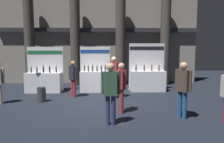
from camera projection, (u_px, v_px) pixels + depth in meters
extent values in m
plane|color=black|center=(94.00, 103.00, 7.89)|extent=(24.56, 24.56, 0.00)
cube|color=gray|center=(98.00, 35.00, 12.55)|extent=(12.28, 0.25, 5.98)
cube|color=#2D2D33|center=(98.00, 30.00, 12.21)|extent=(12.28, 0.20, 0.24)
cylinder|color=#423D38|center=(29.00, 38.00, 11.61)|extent=(0.58, 0.58, 5.51)
cylinder|color=#423D38|center=(75.00, 38.00, 11.67)|extent=(0.58, 0.58, 5.51)
cylinder|color=#423D38|center=(120.00, 38.00, 11.74)|extent=(0.58, 0.58, 5.51)
cylinder|color=#423D38|center=(165.00, 38.00, 11.80)|extent=(0.58, 0.58, 5.51)
cube|color=white|center=(44.00, 82.00, 9.82)|extent=(1.69, 0.60, 0.97)
cube|color=white|center=(45.00, 69.00, 10.09)|extent=(1.78, 0.04, 2.23)
cube|color=#1E6638|center=(45.00, 52.00, 9.98)|extent=(1.73, 0.01, 0.18)
cylinder|color=#19381E|center=(31.00, 70.00, 9.81)|extent=(0.07, 0.07, 0.24)
cylinder|color=#19381E|center=(31.00, 67.00, 9.79)|extent=(0.03, 0.03, 0.07)
cylinder|color=gold|center=(31.00, 66.00, 9.79)|extent=(0.03, 0.03, 0.02)
cylinder|color=#472D14|center=(37.00, 70.00, 9.73)|extent=(0.06, 0.06, 0.24)
cylinder|color=#472D14|center=(37.00, 67.00, 9.71)|extent=(0.03, 0.03, 0.07)
cylinder|color=red|center=(37.00, 66.00, 9.71)|extent=(0.03, 0.03, 0.02)
cylinder|color=black|center=(43.00, 70.00, 9.76)|extent=(0.07, 0.07, 0.27)
cylinder|color=black|center=(43.00, 66.00, 9.74)|extent=(0.03, 0.03, 0.09)
cylinder|color=black|center=(43.00, 65.00, 9.73)|extent=(0.03, 0.03, 0.02)
cylinder|color=black|center=(50.00, 70.00, 9.76)|extent=(0.07, 0.07, 0.27)
cylinder|color=black|center=(50.00, 66.00, 9.74)|extent=(0.03, 0.03, 0.06)
cylinder|color=red|center=(50.00, 66.00, 9.74)|extent=(0.03, 0.03, 0.02)
cylinder|color=black|center=(56.00, 70.00, 9.83)|extent=(0.06, 0.06, 0.26)
cylinder|color=black|center=(56.00, 66.00, 9.81)|extent=(0.03, 0.03, 0.08)
cylinder|color=red|center=(56.00, 65.00, 9.80)|extent=(0.03, 0.03, 0.02)
cube|color=#334772|center=(38.00, 73.00, 9.58)|extent=(0.30, 0.37, 0.02)
cube|color=white|center=(95.00, 81.00, 9.97)|extent=(1.44, 0.60, 1.02)
cube|color=white|center=(95.00, 69.00, 10.24)|extent=(1.51, 0.04, 2.24)
cube|color=navy|center=(95.00, 52.00, 10.12)|extent=(1.47, 0.01, 0.18)
cylinder|color=#472D14|center=(85.00, 69.00, 9.90)|extent=(0.06, 0.06, 0.27)
cylinder|color=#472D14|center=(84.00, 65.00, 9.88)|extent=(0.03, 0.03, 0.06)
cylinder|color=gold|center=(84.00, 64.00, 9.88)|extent=(0.03, 0.03, 0.02)
cylinder|color=#472D14|center=(88.00, 69.00, 9.86)|extent=(0.06, 0.06, 0.25)
cylinder|color=#472D14|center=(88.00, 66.00, 9.85)|extent=(0.03, 0.03, 0.07)
cylinder|color=gold|center=(88.00, 65.00, 9.84)|extent=(0.03, 0.03, 0.02)
cylinder|color=#19381E|center=(93.00, 69.00, 9.85)|extent=(0.07, 0.07, 0.27)
cylinder|color=#19381E|center=(93.00, 65.00, 9.83)|extent=(0.03, 0.03, 0.06)
cylinder|color=red|center=(93.00, 64.00, 9.83)|extent=(0.03, 0.03, 0.02)
cylinder|color=black|center=(97.00, 69.00, 9.93)|extent=(0.06, 0.06, 0.22)
cylinder|color=black|center=(97.00, 66.00, 9.92)|extent=(0.03, 0.03, 0.09)
cylinder|color=black|center=(97.00, 65.00, 9.91)|extent=(0.03, 0.03, 0.02)
cylinder|color=black|center=(101.00, 69.00, 9.88)|extent=(0.06, 0.06, 0.24)
cylinder|color=black|center=(101.00, 66.00, 9.86)|extent=(0.03, 0.03, 0.06)
cylinder|color=gold|center=(101.00, 65.00, 9.86)|extent=(0.03, 0.03, 0.02)
cylinder|color=black|center=(105.00, 69.00, 9.92)|extent=(0.07, 0.07, 0.26)
cylinder|color=black|center=(105.00, 65.00, 9.90)|extent=(0.03, 0.03, 0.08)
cylinder|color=gold|center=(105.00, 64.00, 9.90)|extent=(0.03, 0.03, 0.02)
cube|color=white|center=(148.00, 81.00, 10.07)|extent=(1.72, 0.60, 1.03)
cube|color=white|center=(146.00, 67.00, 10.33)|extent=(1.81, 0.04, 2.41)
cube|color=black|center=(147.00, 48.00, 10.21)|extent=(1.76, 0.01, 0.18)
cylinder|color=#472D14|center=(136.00, 69.00, 10.00)|extent=(0.07, 0.07, 0.23)
cylinder|color=#472D14|center=(136.00, 65.00, 9.99)|extent=(0.03, 0.03, 0.09)
cylinder|color=black|center=(136.00, 64.00, 9.98)|extent=(0.03, 0.03, 0.02)
cylinder|color=#472D14|center=(144.00, 69.00, 9.99)|extent=(0.07, 0.07, 0.24)
cylinder|color=#472D14|center=(144.00, 65.00, 9.98)|extent=(0.03, 0.03, 0.08)
cylinder|color=red|center=(144.00, 64.00, 9.97)|extent=(0.03, 0.03, 0.02)
cylinder|color=#472D14|center=(152.00, 68.00, 10.03)|extent=(0.06, 0.06, 0.27)
cylinder|color=#472D14|center=(152.00, 65.00, 10.01)|extent=(0.03, 0.03, 0.07)
cylinder|color=gold|center=(152.00, 64.00, 10.00)|extent=(0.03, 0.03, 0.02)
cylinder|color=#472D14|center=(159.00, 68.00, 10.03)|extent=(0.07, 0.07, 0.24)
cylinder|color=#472D14|center=(159.00, 65.00, 10.01)|extent=(0.03, 0.03, 0.08)
cylinder|color=gold|center=(159.00, 64.00, 10.00)|extent=(0.03, 0.03, 0.02)
cylinder|color=#38383D|center=(42.00, 95.00, 8.02)|extent=(0.34, 0.34, 0.56)
torus|color=black|center=(41.00, 88.00, 7.99)|extent=(0.33, 0.33, 0.02)
cylinder|color=navy|center=(116.00, 88.00, 8.60)|extent=(0.12, 0.12, 0.86)
cylinder|color=navy|center=(112.00, 88.00, 8.67)|extent=(0.12, 0.12, 0.86)
cube|color=maroon|center=(114.00, 70.00, 8.55)|extent=(0.44, 0.39, 0.68)
sphere|color=tan|center=(114.00, 59.00, 8.50)|extent=(0.24, 0.24, 0.24)
cylinder|color=maroon|center=(119.00, 70.00, 8.44)|extent=(0.08, 0.08, 0.65)
cylinder|color=maroon|center=(109.00, 70.00, 8.65)|extent=(0.08, 0.08, 0.65)
cylinder|color=maroon|center=(72.00, 88.00, 8.91)|extent=(0.12, 0.12, 0.77)
cylinder|color=maroon|center=(74.00, 89.00, 8.78)|extent=(0.12, 0.12, 0.77)
cube|color=#23232D|center=(73.00, 73.00, 8.77)|extent=(0.41, 0.44, 0.61)
sphere|color=#8C6647|center=(73.00, 63.00, 8.72)|extent=(0.21, 0.21, 0.21)
cylinder|color=#23232D|center=(70.00, 72.00, 8.95)|extent=(0.08, 0.08, 0.58)
cylinder|color=#23232D|center=(76.00, 73.00, 8.58)|extent=(0.08, 0.08, 0.58)
cylinder|color=navy|center=(180.00, 104.00, 6.15)|extent=(0.12, 0.12, 0.83)
cylinder|color=navy|center=(185.00, 105.00, 6.00)|extent=(0.12, 0.12, 0.83)
cube|color=#47382D|center=(183.00, 81.00, 6.00)|extent=(0.40, 0.47, 0.65)
sphere|color=tan|center=(184.00, 66.00, 5.95)|extent=(0.23, 0.23, 0.23)
cylinder|color=#47382D|center=(176.00, 79.00, 6.21)|extent=(0.08, 0.08, 0.62)
cylinder|color=#47382D|center=(190.00, 81.00, 5.79)|extent=(0.08, 0.08, 0.62)
cylinder|color=navy|center=(113.00, 110.00, 5.53)|extent=(0.12, 0.12, 0.83)
cylinder|color=navy|center=(108.00, 110.00, 5.52)|extent=(0.12, 0.12, 0.83)
cube|color=#33563D|center=(110.00, 83.00, 5.44)|extent=(0.36, 0.22, 0.66)
sphere|color=tan|center=(110.00, 67.00, 5.40)|extent=(0.23, 0.23, 0.23)
cylinder|color=#33563D|center=(119.00, 83.00, 5.45)|extent=(0.08, 0.08, 0.63)
cylinder|color=#33563D|center=(102.00, 83.00, 5.43)|extent=(0.08, 0.08, 0.63)
cylinder|color=silver|center=(224.00, 85.00, 5.71)|extent=(0.08, 0.08, 0.57)
cylinder|color=maroon|center=(122.00, 101.00, 6.53)|extent=(0.12, 0.12, 0.80)
cylinder|color=maroon|center=(121.00, 100.00, 6.67)|extent=(0.12, 0.12, 0.80)
cube|color=maroon|center=(121.00, 79.00, 6.52)|extent=(0.27, 0.34, 0.63)
sphere|color=tan|center=(121.00, 66.00, 6.48)|extent=(0.22, 0.22, 0.22)
cylinder|color=maroon|center=(122.00, 80.00, 6.32)|extent=(0.08, 0.08, 0.60)
cylinder|color=maroon|center=(121.00, 78.00, 6.73)|extent=(0.08, 0.08, 0.60)
cylinder|color=#ADA393|center=(1.00, 94.00, 7.69)|extent=(0.12, 0.12, 0.77)
cylinder|color=#ADA393|center=(3.00, 76.00, 7.61)|extent=(0.08, 0.08, 0.58)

